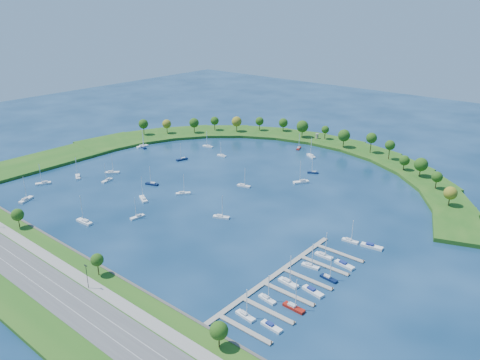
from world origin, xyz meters
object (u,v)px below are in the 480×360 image
Objects in this scene: moored_boat_12 at (301,181)px; docked_boat_10 at (350,240)px; moored_boat_11 at (152,183)px; docked_boat_6 at (310,265)px; moored_boat_18 at (299,148)px; docked_boat_2 at (267,298)px; moored_boat_4 at (221,216)px; moored_boat_7 at (112,172)px; harbor_tower at (317,136)px; docked_boat_4 at (288,282)px; moored_boat_16 at (222,155)px; moored_boat_0 at (143,199)px; moored_boat_2 at (311,156)px; moored_boat_17 at (182,159)px; docked_boat_11 at (371,246)px; dock_system at (289,282)px; moored_boat_20 at (78,176)px; docked_boat_3 at (294,307)px; moored_boat_15 at (43,183)px; docked_boat_9 at (344,265)px; moored_boat_1 at (208,146)px; moored_boat_14 at (137,216)px; docked_boat_1 at (271,326)px; moored_boat_9 at (84,221)px; moored_boat_8 at (26,199)px; docked_boat_5 at (313,291)px; moored_boat_6 at (183,193)px; moored_boat_13 at (107,180)px; docked_boat_0 at (245,315)px; docked_boat_8 at (324,255)px; moored_boat_10 at (244,185)px; moored_boat_3 at (144,147)px; moored_boat_5 at (142,146)px.

docked_boat_10 is (57.88, -48.11, -0.09)m from moored_boat_12.
docked_boat_6 is (122.69, -18.39, -0.02)m from moored_boat_11.
docked_boat_2 is (94.65, -165.54, -0.01)m from moored_boat_18.
moored_boat_7 reaches higher than moored_boat_4.
harbor_tower is 0.30× the size of docked_boat_4.
docked_boat_10 is (129.36, -55.40, 0.02)m from moored_boat_16.
moored_boat_18 reaches higher than moored_boat_16.
moored_boat_0 is 1.24× the size of docked_boat_6.
moored_boat_2 is 1.21× the size of docked_boat_6.
moored_boat_2 is 90.81m from moored_boat_17.
dock_system is at bearing -113.49° from docked_boat_11.
docked_boat_2 is (167.47, -26.51, -0.06)m from moored_boat_20.
docked_boat_3 is (105.13, -163.58, 0.04)m from moored_boat_18.
docked_boat_3 is at bearing -76.81° from docked_boat_6.
moored_boat_15 is 1.17× the size of docked_boat_6.
moored_boat_4 is 80.70m from docked_boat_3.
moored_boat_4 reaches higher than moored_boat_18.
moored_boat_1 is at bearing 160.62° from docked_boat_9.
moored_boat_14 is 0.92× the size of moored_boat_17.
docked_boat_3 reaches higher than docked_boat_1.
moored_boat_9 is at bearing 96.19° from moored_boat_1.
moored_boat_7 is 1.19× the size of docked_boat_6.
moored_boat_2 is at bearing -50.04° from moored_boat_8.
moored_boat_1 is at bearing -76.20° from moored_boat_9.
docked_boat_4 reaches higher than docked_boat_5.
moored_boat_7 reaches higher than moored_boat_16.
moored_boat_6 is 1.21× the size of docked_boat_11.
moored_boat_16 reaches higher than docked_boat_11.
moored_boat_6 is 113.70m from docked_boat_5.
moored_boat_0 is 1.12× the size of moored_boat_4.
moored_boat_13 reaches higher than docked_boat_5.
moored_boat_11 is 120.41m from moored_boat_18.
docked_boat_0 reaches higher than docked_boat_5.
docked_boat_8 is (148.23, 6.39, 0.01)m from moored_boat_13.
moored_boat_18 is 1.13× the size of docked_boat_11.
moored_boat_12 is at bearing 116.62° from moored_boat_13.
docked_boat_9 is (105.62, -152.25, -3.34)m from harbor_tower.
dock_system is at bearing -56.75° from moored_boat_10.
docked_boat_9 is (158.68, 5.44, -0.22)m from moored_boat_13.
docked_boat_3 is (88.88, -79.56, 0.03)m from moored_boat_10.
docked_boat_0 is at bearing -66.49° from moored_boat_7.
moored_boat_3 is 215.86m from docked_boat_3.
docked_boat_5 is at bearing -67.13° from docked_boat_8.
moored_boat_6 is 0.95× the size of docked_boat_3.
moored_boat_20 reaches higher than moored_boat_18.
moored_boat_6 is 1.28× the size of docked_boat_5.
moored_boat_5 is at bearing 157.31° from moored_boat_10.
moored_boat_0 is 59.09m from moored_boat_20.
moored_boat_9 is (-13.51, -199.13, -3.03)m from harbor_tower.
moored_boat_2 is 1.11× the size of moored_boat_6.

